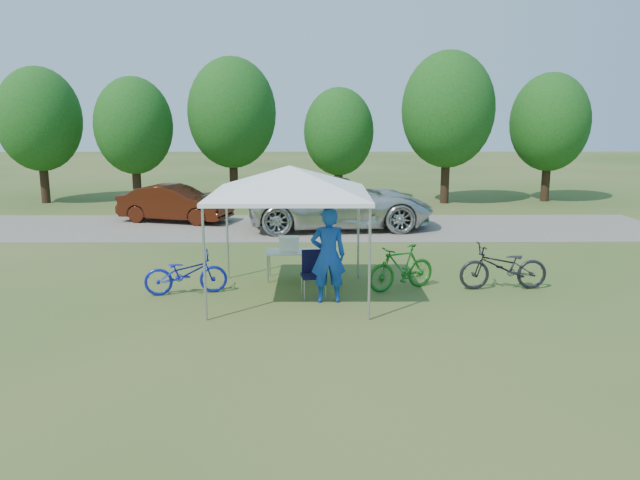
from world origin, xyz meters
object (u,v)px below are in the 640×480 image
Objects in this scene: bike_green at (401,268)px; sedan at (175,203)px; folding_table at (302,253)px; cooler at (289,244)px; bike_dark at (504,267)px; cyclist at (328,255)px; folding_chair at (313,269)px; minivan at (340,203)px; bike_blue at (186,273)px.

sedan is (-6.77, 8.61, 0.17)m from bike_green.
sedan reaches higher than folding_table.
cooler is 2.62m from bike_green.
bike_dark is (2.21, 0.01, 0.01)m from bike_green.
sedan is (-8.98, 8.60, 0.16)m from bike_dark.
bike_green is (1.60, 0.88, -0.48)m from cyclist.
minivan is at bearing 75.38° from folding_chair.
cyclist is at bearing -87.67° from bike_green.
bike_dark is at bearing -171.30° from cyclist.
folding_chair is 10.29m from sedan.
bike_dark is (4.11, 0.47, -0.07)m from folding_chair.
folding_table is at bearing -76.92° from bike_blue.
minivan reaches higher than folding_chair.
cyclist reaches higher than cooler.
sedan reaches higher than bike_green.
cooler is at bearing -68.22° from cyclist.
sedan is at bearing 119.13° from cooler.
folding_table is 1.00× the size of bike_green.
cooler is 0.12× the size of sedan.
bike_dark is 0.49× the size of sedan.
sedan reaches higher than folding_chair.
minivan is (0.56, 8.22, -0.10)m from cyclist.
folding_table is 2.33m from bike_green.
bike_blue is at bearing 168.17° from folding_chair.
bike_green reaches higher than folding_table.
sedan is at bearing 1.54° from bike_blue.
cyclist is 1.88m from bike_green.
bike_dark reaches higher than folding_chair.
cooler is at bearing -102.90° from bike_dark.
bike_green is (2.16, -0.86, -0.14)m from folding_table.
bike_dark reaches higher than bike_green.
folding_chair is 0.50× the size of bike_dark.
cyclist is 3.09m from bike_blue.
minivan is at bearing -37.22° from bike_blue.
folding_table is 1.34m from folding_chair.
bike_green is at bearing -155.62° from cyclist.
folding_table is 2.69m from bike_blue.
minivan is at bearing 77.65° from cooler.
sedan is at bearing -168.27° from bike_green.
cyclist is at bearing -72.17° from folding_table.
bike_dark is at bearing -11.00° from folding_table.
cooler is 1.94m from cyclist.
folding_chair reaches higher than bike_blue.
sedan is (-4.32, 7.75, -0.18)m from cooler.
bike_blue is 0.90× the size of bike_dark.
bike_dark is at bearing -1.85° from folding_chair.
cyclist reaches higher than bike_dark.
folding_table is at bearing -138.18° from bike_green.
cooler is at bearing 162.72° from minivan.
cooler is 0.28× the size of bike_green.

